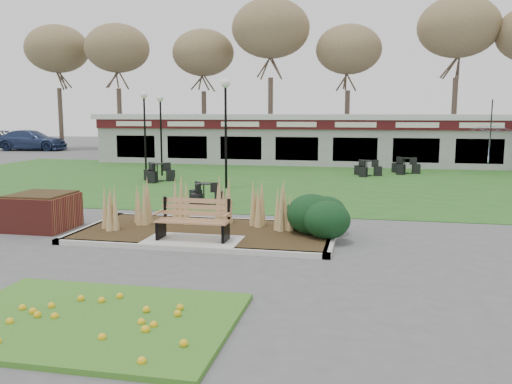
% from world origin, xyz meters
% --- Properties ---
extents(ground, '(100.00, 100.00, 0.00)m').
position_xyz_m(ground, '(0.00, 0.00, 0.00)').
color(ground, '#515154').
rests_on(ground, ground).
extents(lawn, '(34.00, 16.00, 0.02)m').
position_xyz_m(lawn, '(0.00, 12.00, 0.01)').
color(lawn, '#245D1D').
rests_on(lawn, ground).
extents(flower_bed, '(4.20, 3.00, 0.16)m').
position_xyz_m(flower_bed, '(0.00, -4.60, 0.07)').
color(flower_bed, '#356B1E').
rests_on(flower_bed, ground).
extents(planting_bed, '(6.75, 3.40, 1.27)m').
position_xyz_m(planting_bed, '(1.27, 1.35, 0.37)').
color(planting_bed, black).
rests_on(planting_bed, ground).
extents(park_bench, '(1.70, 0.66, 0.93)m').
position_xyz_m(park_bench, '(0.00, 0.25, 0.59)').
color(park_bench, olive).
rests_on(park_bench, ground).
extents(brick_planter, '(1.50, 1.50, 0.95)m').
position_xyz_m(brick_planter, '(-4.40, 1.00, 0.48)').
color(brick_planter, maroon).
rests_on(brick_planter, ground).
extents(food_pavilion, '(24.60, 3.40, 2.90)m').
position_xyz_m(food_pavilion, '(0.00, 19.96, 1.48)').
color(food_pavilion, '#959497').
rests_on(food_pavilion, ground).
extents(tree_backdrop, '(47.24, 5.24, 10.36)m').
position_xyz_m(tree_backdrop, '(0.00, 28.00, 8.36)').
color(tree_backdrop, '#47382B').
rests_on(tree_backdrop, ground).
extents(lamp_post_mid_left, '(0.32, 0.32, 3.82)m').
position_xyz_m(lamp_post_mid_left, '(-5.72, 12.78, 2.78)').
color(lamp_post_mid_left, black).
rests_on(lamp_post_mid_left, ground).
extents(lamp_post_mid_right, '(0.36, 0.36, 4.31)m').
position_xyz_m(lamp_post_mid_right, '(-1.59, 9.17, 3.14)').
color(lamp_post_mid_right, black).
rests_on(lamp_post_mid_right, ground).
extents(lamp_post_far_left, '(0.33, 0.33, 4.01)m').
position_xyz_m(lamp_post_far_left, '(-6.91, 13.67, 2.92)').
color(lamp_post_far_left, black).
rests_on(lamp_post_far_left, ground).
extents(bistro_set_a, '(1.48, 1.29, 0.79)m').
position_xyz_m(bistro_set_a, '(-5.13, 10.74, 0.28)').
color(bistro_set_a, black).
rests_on(bistro_set_a, ground).
extents(bistro_set_b, '(1.33, 1.34, 0.73)m').
position_xyz_m(bistro_set_b, '(3.86, 14.70, 0.26)').
color(bistro_set_b, black).
rests_on(bistro_set_b, ground).
extents(bistro_set_c, '(1.30, 1.25, 0.70)m').
position_xyz_m(bistro_set_c, '(-1.35, 5.37, 0.25)').
color(bistro_set_c, black).
rests_on(bistro_set_c, ground).
extents(bistro_set_d, '(1.37, 1.44, 0.78)m').
position_xyz_m(bistro_set_d, '(5.69, 16.05, 0.28)').
color(bistro_set_d, black).
rests_on(bistro_set_d, ground).
extents(patio_umbrella, '(2.39, 2.42, 2.50)m').
position_xyz_m(patio_umbrella, '(9.45, 15.44, 1.58)').
color(patio_umbrella, black).
rests_on(patio_umbrella, ground).
extents(car_silver, '(4.36, 3.02, 1.38)m').
position_xyz_m(car_silver, '(-13.56, 27.00, 0.69)').
color(car_silver, '#A6A6AB').
rests_on(car_silver, ground).
extents(car_black, '(4.43, 2.43, 1.38)m').
position_xyz_m(car_black, '(-10.42, 26.10, 0.69)').
color(car_black, black).
rests_on(car_black, ground).
extents(car_blue, '(5.73, 2.85, 1.60)m').
position_xyz_m(car_blue, '(-22.23, 27.00, 0.80)').
color(car_blue, navy).
rests_on(car_blue, ground).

